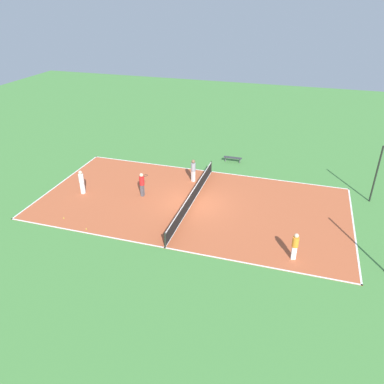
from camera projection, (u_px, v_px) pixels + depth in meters
name	position (u px, v px, depth m)	size (l,w,h in m)	color
ground_plane	(192.00, 203.00, 26.39)	(80.00, 80.00, 0.00)	#47843D
court_surface	(192.00, 203.00, 26.39)	(11.00, 21.54, 0.02)	#B75633
tennis_net	(192.00, 197.00, 26.15)	(10.80, 0.10, 0.96)	black
bench	(233.00, 158.00, 32.52)	(0.36, 1.57, 0.45)	#333338
player_coach_red	(142.00, 183.00, 26.82)	(0.96, 0.41, 1.81)	#4C4C51
player_center_orange	(295.00, 245.00, 20.45)	(0.42, 0.42, 1.68)	white
player_baseline_gray	(193.00, 169.00, 28.87)	(0.49, 0.49, 1.84)	white
player_near_white	(81.00, 180.00, 27.12)	(0.43, 0.43, 1.84)	white
tennis_ball_near_net	(64.00, 218.00, 24.57)	(0.07, 0.07, 0.07)	#CCE033
tennis_ball_far_baseline	(86.00, 229.00, 23.44)	(0.07, 0.07, 0.07)	#CCE033
fence_post_back_left	(376.00, 175.00, 25.66)	(0.12, 0.12, 4.20)	black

